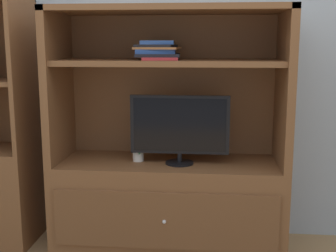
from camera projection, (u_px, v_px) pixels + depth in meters
name	position (u px, v px, depth m)	size (l,w,h in m)	color
painted_rear_wall	(173.00, 43.00, 3.18)	(6.00, 0.10, 2.80)	#9EA8B2
media_console	(169.00, 176.00, 3.01)	(1.53, 0.59, 1.62)	brown
tv_monitor	(180.00, 127.00, 2.87)	(0.64, 0.18, 0.45)	black
potted_plant	(138.00, 152.00, 2.98)	(0.08, 0.09, 0.24)	beige
magazine_stack	(158.00, 51.00, 2.86)	(0.30, 0.36, 0.12)	red
bookshelf_tall	(1.00, 163.00, 3.11)	(0.46, 0.47, 1.71)	brown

